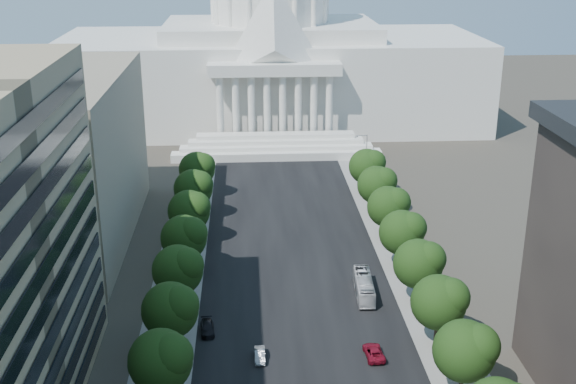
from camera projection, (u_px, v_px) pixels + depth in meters
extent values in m
cube|color=black|center=(291.00, 254.00, 126.50)|extent=(30.00, 260.00, 0.01)
cube|color=gray|center=(182.00, 257.00, 125.44)|extent=(8.00, 260.00, 0.02)
cube|color=gray|center=(398.00, 251.00, 127.57)|extent=(8.00, 260.00, 0.02)
cube|color=white|center=(271.00, 79.00, 211.44)|extent=(120.00, 50.00, 25.00)
cube|color=white|center=(270.00, 29.00, 206.51)|extent=(60.00, 40.00, 4.00)
cube|color=white|center=(274.00, 68.00, 183.37)|extent=(34.00, 8.00, 3.00)
cube|color=gray|center=(19.00, 160.00, 128.10)|extent=(38.00, 52.00, 30.00)
sphere|color=black|center=(160.00, 361.00, 83.97)|extent=(7.60, 7.60, 7.60)
sphere|color=black|center=(171.00, 356.00, 82.94)|extent=(5.32, 5.32, 5.32)
cylinder|color=#33261C|center=(172.00, 341.00, 96.83)|extent=(0.56, 0.56, 2.94)
sphere|color=black|center=(170.00, 310.00, 95.23)|extent=(7.60, 7.60, 7.60)
sphere|color=black|center=(179.00, 305.00, 94.21)|extent=(5.32, 5.32, 5.32)
cylinder|color=#33261C|center=(179.00, 298.00, 108.09)|extent=(0.56, 0.56, 2.94)
sphere|color=black|center=(178.00, 270.00, 106.50)|extent=(7.60, 7.60, 7.60)
sphere|color=black|center=(186.00, 265.00, 105.47)|extent=(5.32, 5.32, 5.32)
cylinder|color=#33261C|center=(185.00, 264.00, 119.36)|extent=(0.56, 0.56, 2.94)
sphere|color=black|center=(184.00, 238.00, 117.76)|extent=(7.60, 7.60, 7.60)
sphere|color=black|center=(191.00, 233.00, 116.74)|extent=(5.32, 5.32, 5.32)
cylinder|color=#33261C|center=(190.00, 235.00, 130.63)|extent=(0.56, 0.56, 2.94)
sphere|color=black|center=(189.00, 211.00, 129.03)|extent=(7.60, 7.60, 7.60)
sphere|color=black|center=(196.00, 206.00, 128.00)|extent=(5.32, 5.32, 5.32)
cylinder|color=#33261C|center=(194.00, 211.00, 141.89)|extent=(0.56, 0.56, 2.94)
sphere|color=black|center=(193.00, 189.00, 140.29)|extent=(7.60, 7.60, 7.60)
sphere|color=black|center=(200.00, 184.00, 139.27)|extent=(5.32, 5.32, 5.32)
cylinder|color=#33261C|center=(198.00, 190.00, 153.16)|extent=(0.56, 0.56, 2.94)
sphere|color=black|center=(197.00, 169.00, 151.56)|extent=(7.60, 7.60, 7.60)
sphere|color=black|center=(203.00, 165.00, 150.53)|extent=(5.32, 5.32, 5.32)
cylinder|color=#33261C|center=(461.00, 384.00, 87.58)|extent=(0.56, 0.56, 2.94)
sphere|color=black|center=(464.00, 351.00, 85.99)|extent=(7.60, 7.60, 7.60)
sphere|color=black|center=(478.00, 346.00, 84.96)|extent=(5.32, 5.32, 5.32)
cylinder|color=#33261C|center=(436.00, 333.00, 98.85)|extent=(0.56, 0.56, 2.94)
sphere|color=black|center=(438.00, 302.00, 97.25)|extent=(7.60, 7.60, 7.60)
sphere|color=black|center=(450.00, 297.00, 96.23)|extent=(5.32, 5.32, 5.32)
cylinder|color=#33261C|center=(416.00, 292.00, 110.11)|extent=(0.56, 0.56, 2.94)
sphere|color=black|center=(418.00, 264.00, 108.52)|extent=(7.60, 7.60, 7.60)
sphere|color=black|center=(429.00, 259.00, 107.49)|extent=(5.32, 5.32, 5.32)
cylinder|color=#33261C|center=(400.00, 258.00, 121.38)|extent=(0.56, 0.56, 2.94)
sphere|color=black|center=(402.00, 233.00, 119.78)|extent=(7.60, 7.60, 7.60)
sphere|color=black|center=(411.00, 228.00, 118.76)|extent=(5.32, 5.32, 5.32)
cylinder|color=#33261C|center=(387.00, 230.00, 132.65)|extent=(0.56, 0.56, 2.94)
sphere|color=black|center=(388.00, 207.00, 131.05)|extent=(7.60, 7.60, 7.60)
sphere|color=black|center=(396.00, 202.00, 130.02)|extent=(5.32, 5.32, 5.32)
cylinder|color=#33261C|center=(375.00, 207.00, 143.91)|extent=(0.56, 0.56, 2.94)
sphere|color=black|center=(376.00, 185.00, 142.31)|extent=(7.60, 7.60, 7.60)
sphere|color=black|center=(384.00, 181.00, 141.29)|extent=(5.32, 5.32, 5.32)
cylinder|color=#33261C|center=(366.00, 187.00, 155.18)|extent=(0.56, 0.56, 2.94)
sphere|color=black|center=(367.00, 166.00, 153.58)|extent=(7.60, 7.60, 7.60)
sphere|color=black|center=(374.00, 162.00, 152.55)|extent=(5.32, 5.32, 5.32)
cylinder|color=gray|center=(456.00, 313.00, 97.96)|extent=(0.18, 0.18, 9.00)
cylinder|color=gray|center=(449.00, 284.00, 96.43)|extent=(2.40, 0.14, 0.14)
sphere|color=gray|center=(441.00, 285.00, 96.40)|extent=(0.44, 0.44, 0.44)
cylinder|color=gray|center=(414.00, 239.00, 121.43)|extent=(0.18, 0.18, 9.00)
cylinder|color=gray|center=(409.00, 215.00, 119.90)|extent=(2.40, 0.14, 0.14)
sphere|color=gray|center=(402.00, 216.00, 119.87)|extent=(0.44, 0.44, 0.44)
cylinder|color=gray|center=(387.00, 189.00, 144.90)|extent=(0.18, 0.18, 9.00)
cylinder|color=gray|center=(382.00, 169.00, 143.37)|extent=(2.40, 0.14, 0.14)
sphere|color=gray|center=(376.00, 170.00, 143.34)|extent=(0.44, 0.44, 0.44)
cylinder|color=gray|center=(366.00, 153.00, 168.37)|extent=(0.18, 0.18, 9.00)
cylinder|color=gray|center=(362.00, 136.00, 166.84)|extent=(2.40, 0.14, 0.14)
sphere|color=gray|center=(357.00, 136.00, 166.81)|extent=(0.44, 0.44, 0.44)
imported|color=#A4A6AC|center=(260.00, 355.00, 95.07)|extent=(1.37, 3.91, 1.29)
imported|color=maroon|center=(374.00, 352.00, 95.64)|extent=(2.59, 5.13, 1.39)
imported|color=black|center=(207.00, 328.00, 101.52)|extent=(2.31, 4.78, 1.34)
imported|color=silver|center=(364.00, 286.00, 111.75)|extent=(3.09, 10.78, 2.97)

